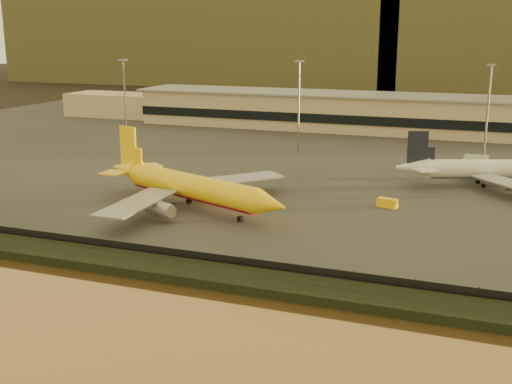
# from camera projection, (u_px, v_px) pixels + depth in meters

# --- Properties ---
(ground) EXTENTS (900.00, 900.00, 0.00)m
(ground) POSITION_uv_depth(u_px,v_px,m) (216.00, 239.00, 106.86)
(ground) COLOR black
(ground) RESTS_ON ground
(embankment) EXTENTS (320.00, 7.00, 1.40)m
(embankment) POSITION_uv_depth(u_px,v_px,m) (167.00, 269.00, 91.25)
(embankment) COLOR black
(embankment) RESTS_ON ground
(tarmac) EXTENTS (320.00, 220.00, 0.20)m
(tarmac) POSITION_uv_depth(u_px,v_px,m) (344.00, 145.00, 193.07)
(tarmac) COLOR #2D2D2D
(tarmac) RESTS_ON ground
(perimeter_fence) EXTENTS (300.00, 0.05, 2.20)m
(perimeter_fence) POSITION_uv_depth(u_px,v_px,m) (180.00, 256.00, 94.74)
(perimeter_fence) COLOR black
(perimeter_fence) RESTS_ON tarmac
(terminal_building) EXTENTS (202.00, 25.00, 12.60)m
(terminal_building) POSITION_uv_depth(u_px,v_px,m) (324.00, 111.00, 224.24)
(terminal_building) COLOR tan
(terminal_building) RESTS_ON tarmac
(apron_light_masts) EXTENTS (152.20, 12.20, 25.40)m
(apron_light_masts) POSITION_uv_depth(u_px,v_px,m) (386.00, 102.00, 165.98)
(apron_light_masts) COLOR slate
(apron_light_masts) RESTS_ON tarmac
(distant_hills) EXTENTS (470.00, 160.00, 70.00)m
(distant_hills) POSITION_uv_depth(u_px,v_px,m) (400.00, 34.00, 414.86)
(distant_hills) COLOR brown
(distant_hills) RESTS_ON ground
(dhl_cargo_jet) EXTENTS (45.77, 43.37, 14.18)m
(dhl_cargo_jet) POSITION_uv_depth(u_px,v_px,m) (189.00, 187.00, 123.43)
(dhl_cargo_jet) COLOR yellow
(dhl_cargo_jet) RESTS_ON tarmac
(white_narrowbody_jet) EXTENTS (41.18, 38.97, 12.25)m
(white_narrowbody_jet) POSITION_uv_depth(u_px,v_px,m) (492.00, 170.00, 141.54)
(white_narrowbody_jet) COLOR white
(white_narrowbody_jet) RESTS_ON tarmac
(gse_vehicle_yellow) EXTENTS (4.17, 2.55, 1.75)m
(gse_vehicle_yellow) POSITION_uv_depth(u_px,v_px,m) (387.00, 203.00, 124.92)
(gse_vehicle_yellow) COLOR yellow
(gse_vehicle_yellow) RESTS_ON tarmac
(gse_vehicle_white) EXTENTS (4.50, 2.39, 1.94)m
(gse_vehicle_white) POSITION_uv_depth(u_px,v_px,m) (181.00, 180.00, 143.67)
(gse_vehicle_white) COLOR white
(gse_vehicle_white) RESTS_ON tarmac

